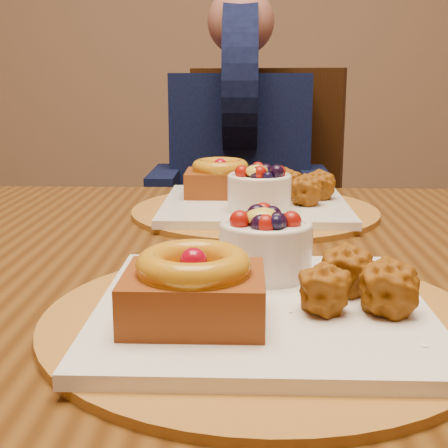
{
  "coord_description": "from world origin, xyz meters",
  "views": [
    {
      "loc": [
        0.07,
        -0.83,
        0.96
      ],
      "look_at": [
        0.05,
        -0.27,
        0.83
      ],
      "focal_mm": 50.0,
      "sensor_mm": 36.0,
      "label": 1
    }
  ],
  "objects": [
    {
      "name": "place_setting_far",
      "position": [
        0.08,
        0.11,
        0.78
      ],
      "size": [
        0.38,
        0.38,
        0.09
      ],
      "color": "brown",
      "rests_on": "dining_table"
    },
    {
      "name": "diner",
      "position": [
        0.06,
        0.89,
        0.8
      ],
      "size": [
        0.46,
        0.46,
        0.75
      ],
      "rotation": [
        0.0,
        0.0,
        -0.31
      ],
      "color": "black",
      "rests_on": "ground"
    },
    {
      "name": "dining_table",
      "position": [
        0.09,
        -0.1,
        0.68
      ],
      "size": [
        1.6,
        0.9,
        0.76
      ],
      "color": "#3C200A",
      "rests_on": "ground"
    },
    {
      "name": "place_setting_near",
      "position": [
        0.08,
        -0.32,
        0.78
      ],
      "size": [
        0.38,
        0.38,
        0.09
      ],
      "color": "brown",
      "rests_on": "dining_table"
    },
    {
      "name": "chair_far",
      "position": [
        0.08,
        0.93,
        0.55
      ],
      "size": [
        0.62,
        0.62,
        0.98
      ],
      "rotation": [
        0.0,
        0.0,
        -0.37
      ],
      "color": "black",
      "rests_on": "ground"
    }
  ]
}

